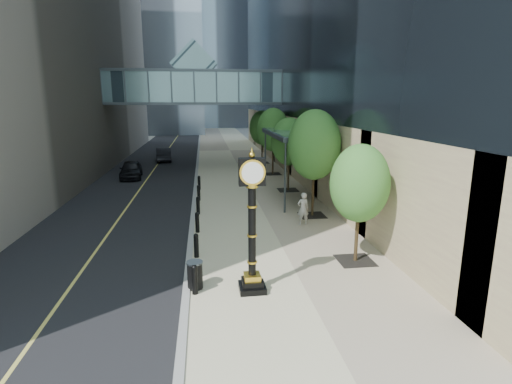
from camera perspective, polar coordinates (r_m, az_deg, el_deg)
ground at (r=13.14m, az=3.57°, el=-15.81°), size 320.00×320.00×0.00m
road at (r=51.90m, az=-12.65°, el=5.64°), size 8.00×180.00×0.02m
sidewalk at (r=51.79m, az=-3.76°, el=5.93°), size 8.00×180.00×0.06m
curb at (r=51.69m, az=-8.21°, el=5.82°), size 0.25×180.00×0.07m
distant_tower_c at (r=133.94m, az=-9.71°, el=24.03°), size 22.00×22.00×65.00m
skywalk at (r=39.33m, az=-8.77°, el=14.82°), size 17.00×4.20×5.80m
entrance_canopy at (r=26.03m, az=5.42°, el=8.20°), size 3.00×8.00×4.38m
bollard_row at (r=21.12m, az=-8.32°, el=-3.16°), size 0.20×16.20×0.90m
street_trees at (r=28.68m, az=4.46°, el=7.67°), size 2.83×28.43×5.82m
street_clock at (r=13.08m, az=-0.57°, el=-5.86°), size 0.89×0.89×4.70m
trash_bin at (r=13.99m, az=-8.71°, el=-11.73°), size 0.55×0.55×0.90m
pedestrian at (r=20.57m, az=6.73°, el=-2.38°), size 0.66×0.47×1.70m
car_near at (r=34.75m, az=-17.42°, el=3.10°), size 2.09×4.34×1.43m
car_far at (r=43.80m, az=-13.05°, el=5.26°), size 1.93×4.39×1.40m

